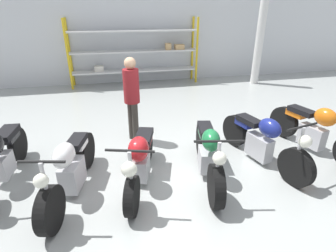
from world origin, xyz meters
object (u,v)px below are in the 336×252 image
Objects in this scene: motorcycle_green at (208,153)px; motorcycle_red at (140,159)px; motorcycle_orange at (316,130)px; motorcycle_blue at (262,140)px; shelving_rack at (136,52)px; person_browsing at (132,93)px; motorcycle_white at (70,169)px.

motorcycle_red is at bearing -81.74° from motorcycle_green.
motorcycle_blue is at bearing -96.30° from motorcycle_orange.
shelving_rack is at bearing -178.31° from motorcycle_blue.
shelving_rack is 2.14× the size of motorcycle_orange.
motorcycle_green is at bearing 100.45° from person_browsing.
shelving_rack is at bearing -164.11° from motorcycle_green.
motorcycle_blue is at bearing -75.44° from shelving_rack.
motorcycle_green is 0.96× the size of motorcycle_orange.
motorcycle_green reaches higher than motorcycle_white.
motorcycle_blue is 1.24m from motorcycle_orange.
motorcycle_red is 3.46m from motorcycle_orange.
motorcycle_blue is at bearing 110.11° from motorcycle_red.
motorcycle_green is at bearing -94.66° from motorcycle_orange.
person_browsing reaches higher than motorcycle_red.
motorcycle_blue reaches higher than motorcycle_red.
person_browsing is (0.04, 1.56, 0.61)m from motorcycle_red.
shelving_rack is 4.71m from person_browsing.
motorcycle_green is (1.12, -0.06, -0.00)m from motorcycle_red.
motorcycle_orange reaches higher than motorcycle_white.
person_browsing is at bearing -97.26° from shelving_rack.
person_browsing is at bearing -136.10° from motorcycle_blue.
motorcycle_white is at bearing -100.06° from motorcycle_blue.
motorcycle_red is 1.12× the size of person_browsing.
motorcycle_orange is at bearing 136.36° from person_browsing.
motorcycle_white is 2.03m from person_browsing.
motorcycle_white reaches higher than motorcycle_red.
person_browsing is (-2.18, 1.43, 0.60)m from motorcycle_blue.
motorcycle_red is at bearing 104.42° from motorcycle_white.
motorcycle_white is 1.20× the size of person_browsing.
motorcycle_green is at bearing 103.39° from motorcycle_red.
motorcycle_red is (1.06, 0.03, 0.01)m from motorcycle_white.
motorcycle_orange reaches higher than motorcycle_red.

